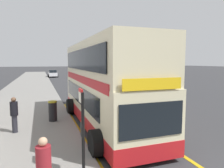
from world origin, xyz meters
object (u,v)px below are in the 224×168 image
double_decker_bus (104,87)px  parked_car_white_ahead (53,74)px  pedestrian_waiting_near_sign (44,168)px  pedestrian_further_back (14,113)px  bus_stop_sign (82,124)px  parked_car_grey_far (74,72)px  litter_bin (53,111)px

double_decker_bus → parked_car_white_ahead: (-0.44, 37.49, -1.26)m
parked_car_white_ahead → pedestrian_waiting_near_sign: pedestrian_waiting_near_sign is taller
pedestrian_waiting_near_sign → pedestrian_further_back: (-1.18, 5.52, 0.04)m
bus_stop_sign → pedestrian_waiting_near_sign: bearing=-138.0°
parked_car_grey_far → litter_bin: (-7.89, -42.06, -0.10)m
double_decker_bus → litter_bin: size_ratio=9.13×
bus_stop_sign → pedestrian_waiting_near_sign: bus_stop_sign is taller
double_decker_bus → parked_car_grey_far: size_ratio=2.42×
parked_car_grey_far → bus_stop_sign: bearing=-101.5°
pedestrian_further_back → litter_bin: size_ratio=1.48×
bus_stop_sign → pedestrian_further_back: bus_stop_sign is taller
parked_car_grey_far → litter_bin: size_ratio=3.77×
pedestrian_waiting_near_sign → litter_bin: pedestrian_waiting_near_sign is taller
double_decker_bus → pedestrian_waiting_near_sign: bearing=-118.9°
litter_bin → double_decker_bus: bearing=-22.6°
parked_car_white_ahead → pedestrian_waiting_near_sign: size_ratio=2.66×
double_decker_bus → parked_car_white_ahead: double_decker_bus is taller
parked_car_white_ahead → parked_car_grey_far: 8.05m
pedestrian_further_back → double_decker_bus: bearing=3.7°
pedestrian_waiting_near_sign → litter_bin: (0.59, 6.89, -0.29)m
parked_car_grey_far → pedestrian_waiting_near_sign: pedestrian_waiting_near_sign is taller
pedestrian_further_back → parked_car_grey_far: bearing=77.4°
parked_car_white_ahead → litter_bin: size_ratio=3.77×
bus_stop_sign → pedestrian_waiting_near_sign: (-1.08, -0.98, -0.63)m
pedestrian_waiting_near_sign → bus_stop_sign: bearing=42.0°
pedestrian_waiting_near_sign → pedestrian_further_back: size_ratio=0.96×
double_decker_bus → pedestrian_waiting_near_sign: double_decker_bus is taller
bus_stop_sign → parked_car_white_ahead: (1.68, 42.32, -0.83)m
parked_car_grey_far → pedestrian_waiting_near_sign: size_ratio=2.66×
litter_bin → bus_stop_sign: bearing=-85.3°
double_decker_bus → bus_stop_sign: (-2.12, -4.83, -0.44)m
parked_car_white_ahead → bus_stop_sign: bearing=-90.9°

